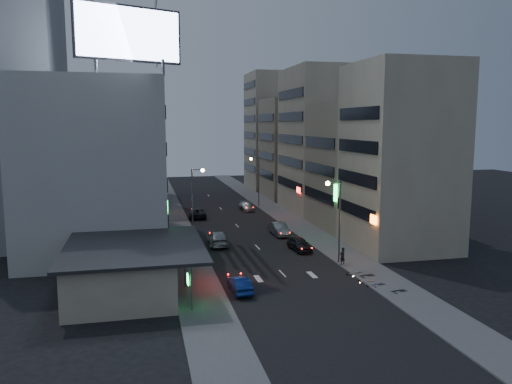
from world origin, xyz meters
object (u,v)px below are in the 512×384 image
object	(u,v)px
person	(342,256)
scooter_silver_a	(374,275)
parked_car_right_mid	(279,229)
parked_car_right_far	(247,206)
parked_car_left	(198,213)
scooter_blue	(381,276)
scooter_black_a	(404,283)
scooter_silver_b	(358,266)
scooter_black_b	(372,267)
road_car_silver	(218,238)
parked_car_right_near	(299,244)
road_car_blue	(240,284)

from	to	relation	value
person	scooter_silver_a	size ratio (longest dim) A/B	1.03
parked_car_right_mid	parked_car_right_far	bearing A→B (deg)	88.68
parked_car_left	scooter_blue	distance (m)	35.83
parked_car_right_far	scooter_blue	world-z (taller)	parked_car_right_far
parked_car_right_far	scooter_black_a	distance (m)	40.45
scooter_silver_a	scooter_silver_b	size ratio (longest dim) A/B	0.92
scooter_black_b	scooter_blue	bearing A→B (deg)	164.34
parked_car_right_mid	road_car_silver	distance (m)	8.74
scooter_blue	road_car_silver	bearing A→B (deg)	20.13
scooter_black_b	scooter_black_a	bearing A→B (deg)	-179.68
parked_car_right_near	scooter_blue	distance (m)	12.83
road_car_silver	parked_car_right_mid	bearing A→B (deg)	-154.16
parked_car_right_near	person	world-z (taller)	person
parked_car_right_far	road_car_blue	world-z (taller)	parked_car_right_far
parked_car_right_mid	scooter_blue	bearing A→B (deg)	-82.48
parked_car_left	person	world-z (taller)	person
parked_car_right_far	scooter_silver_b	distance (m)	34.82
parked_car_right_mid	road_car_silver	bearing A→B (deg)	-159.71
parked_car_right_mid	scooter_black_b	size ratio (longest dim) A/B	2.30
scooter_silver_a	scooter_blue	distance (m)	0.80
road_car_silver	scooter_black_b	size ratio (longest dim) A/B	2.63
parked_car_left	road_car_blue	bearing A→B (deg)	95.82
scooter_black_a	scooter_silver_b	world-z (taller)	scooter_black_a
parked_car_right_mid	scooter_silver_b	xyz separation A→B (m)	(2.87, -16.58, -0.10)
road_car_blue	scooter_blue	size ratio (longest dim) A/B	2.08
scooter_blue	scooter_silver_b	bearing A→B (deg)	-5.58
parked_car_left	scooter_silver_a	world-z (taller)	parked_car_left
parked_car_right_near	road_car_silver	bearing A→B (deg)	147.08
parked_car_left	scooter_silver_b	world-z (taller)	parked_car_left
scooter_black_b	parked_car_right_mid	bearing A→B (deg)	3.71
parked_car_right_near	parked_car_right_far	world-z (taller)	parked_car_right_near
scooter_blue	scooter_black_b	xyz separation A→B (m)	(0.32, 2.46, 0.04)
person	scooter_silver_b	distance (m)	2.46
road_car_blue	scooter_silver_a	size ratio (longest dim) A/B	2.40
parked_car_right_far	person	distance (m)	32.40
parked_car_right_near	scooter_blue	world-z (taller)	parked_car_right_near
parked_car_right_far	scooter_black_a	world-z (taller)	parked_car_right_far
parked_car_right_far	scooter_blue	distance (m)	38.39
scooter_silver_a	parked_car_left	bearing A→B (deg)	43.90
scooter_silver_a	person	bearing A→B (deg)	32.85
person	scooter_black_b	distance (m)	3.73
person	scooter_black_a	size ratio (longest dim) A/B	0.90
scooter_black_a	parked_car_right_near	bearing A→B (deg)	7.91
person	parked_car_right_far	bearing A→B (deg)	-112.25
road_car_silver	scooter_black_a	world-z (taller)	road_car_silver
parked_car_right_far	scooter_blue	bearing A→B (deg)	-86.62
parked_car_left	scooter_black_b	xyz separation A→B (m)	(12.17, -31.35, 0.03)
parked_car_right_mid	scooter_silver_a	size ratio (longest dim) A/B	2.84
parked_car_right_mid	scooter_black_a	world-z (taller)	parked_car_right_mid
parked_car_right_mid	person	distance (m)	14.39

